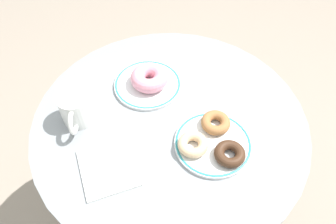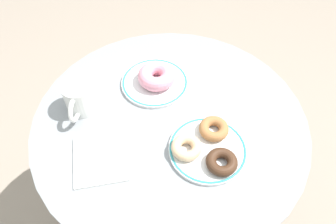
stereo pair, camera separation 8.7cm
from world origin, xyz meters
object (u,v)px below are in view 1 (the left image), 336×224
donut_cinnamon (216,123)px  cafe_table (170,160)px  donut_pink_frosted (149,78)px  paper_napkin (108,168)px  donut_chocolate (230,154)px  plate_left (148,84)px  donut_glazed (193,144)px  coffee_mug (76,109)px  plate_right (213,144)px

donut_cinnamon → cafe_table: bearing=-146.8°
donut_pink_frosted → paper_napkin: 0.30m
cafe_table → donut_chocolate: 0.32m
cafe_table → plate_left: plate_left is taller
donut_glazed → donut_pink_frosted: bearing=165.1°
paper_napkin → coffee_mug: bearing=169.8°
donut_cinnamon → coffee_mug: coffee_mug is taller
plate_right → donut_glazed: donut_glazed is taller
donut_pink_frosted → donut_chocolate: (0.33, -0.02, -0.01)m
cafe_table → donut_chocolate: donut_chocolate is taller
plate_left → donut_pink_frosted: bearing=50.7°
cafe_table → plate_right: size_ratio=3.79×
coffee_mug → donut_cinnamon: bearing=42.9°
donut_glazed → cafe_table: bearing=167.8°
donut_chocolate → donut_cinnamon: 0.10m
plate_left → coffee_mug: size_ratio=1.78×
donut_pink_frosted → donut_chocolate: size_ratio=1.43×
cafe_table → paper_napkin: size_ratio=5.22×
plate_right → coffee_mug: bearing=-145.7°
cafe_table → donut_chocolate: size_ratio=9.72×
donut_cinnamon → donut_glazed: (0.01, -0.09, 0.00)m
coffee_mug → cafe_table: bearing=47.7°
plate_left → coffee_mug: 0.23m
cafe_table → donut_chocolate: bearing=6.9°
donut_pink_frosted → coffee_mug: (-0.03, -0.23, 0.01)m
cafe_table → coffee_mug: coffee_mug is taller
plate_left → donut_glazed: (0.25, -0.06, 0.02)m
plate_left → plate_right: (0.28, -0.01, 0.00)m
donut_pink_frosted → donut_glazed: donut_pink_frosted is taller
plate_right → donut_chocolate: 0.06m
plate_left → donut_cinnamon: 0.25m
donut_chocolate → paper_napkin: 0.30m
donut_pink_frosted → paper_napkin: size_ratio=0.77×
cafe_table → plate_left: 0.27m
donut_glazed → donut_chocolate: bearing=30.4°
donut_pink_frosted → coffee_mug: size_ratio=0.99×
donut_pink_frosted → donut_chocolate: bearing=-3.1°
cafe_table → donut_cinnamon: (0.10, 0.07, 0.25)m
donut_pink_frosted → donut_cinnamon: size_ratio=1.43×
plate_right → paper_napkin: size_ratio=1.38×
donut_chocolate → donut_glazed: (-0.08, -0.05, 0.00)m
plate_right → paper_napkin: plate_right is taller
donut_pink_frosted → coffee_mug: 0.23m
plate_right → donut_cinnamon: donut_cinnamon is taller
donut_cinnamon → paper_napkin: 0.30m
cafe_table → donut_cinnamon: 0.28m
plate_left → donut_glazed: bearing=-13.6°
plate_right → coffee_mug: size_ratio=1.78×
donut_pink_frosted → donut_glazed: bearing=-14.9°
plate_right → plate_left: bearing=177.6°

